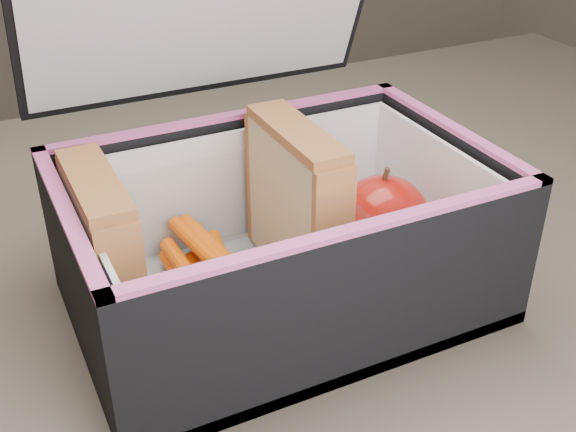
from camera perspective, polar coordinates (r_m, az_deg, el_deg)
name	(u,v)px	position (r m, az deg, el deg)	size (l,w,h in m)	color
kitchen_table	(307,346)	(0.63, 1.49, -10.21)	(1.20, 0.80, 0.75)	brown
lunch_bag	(279,226)	(0.50, -0.75, -0.79)	(0.29, 0.26, 0.28)	black
plastic_tub	(207,252)	(0.49, -6.41, -2.88)	(0.18, 0.13, 0.07)	white
sandwich_left	(105,253)	(0.47, -14.29, -2.84)	(0.03, 0.10, 0.11)	tan
sandwich_right	(296,203)	(0.50, 0.66, 1.07)	(0.03, 0.10, 0.11)	tan
carrot_sticks	(206,269)	(0.51, -6.54, -4.16)	(0.05, 0.12, 0.03)	#EC4A05
paper_napkin	(377,260)	(0.55, 7.06, -3.46)	(0.07, 0.07, 0.01)	white
red_apple	(383,218)	(0.53, 7.49, -0.15)	(0.09, 0.09, 0.07)	#9B0E00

